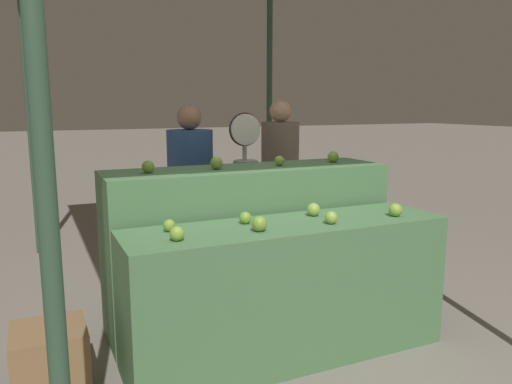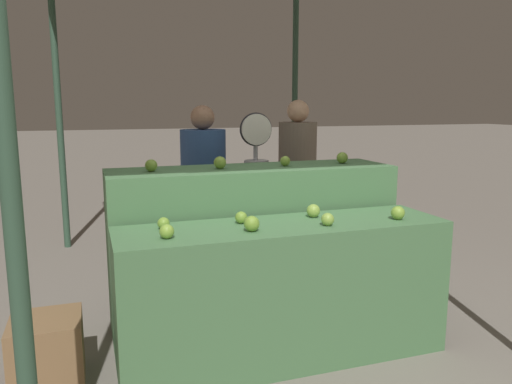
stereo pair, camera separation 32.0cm
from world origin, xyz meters
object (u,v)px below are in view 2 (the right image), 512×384
(person_vendor_at_scale, at_px, (204,184))
(person_customer_left, at_px, (297,171))
(wooden_crate_side, at_px, (47,351))
(produce_scale, at_px, (256,164))

(person_vendor_at_scale, height_order, person_customer_left, person_customer_left)
(person_vendor_at_scale, distance_m, person_customer_left, 1.01)
(person_vendor_at_scale, xyz_separation_m, wooden_crate_side, (-1.21, -1.31, -0.69))
(produce_scale, height_order, person_customer_left, person_customer_left)
(produce_scale, xyz_separation_m, wooden_crate_side, (-1.57, -0.99, -0.88))
(produce_scale, relative_size, person_vendor_at_scale, 0.96)
(person_vendor_at_scale, bearing_deg, produce_scale, 111.86)
(produce_scale, bearing_deg, wooden_crate_side, -147.80)
(produce_scale, distance_m, wooden_crate_side, 2.06)
(produce_scale, distance_m, person_vendor_at_scale, 0.52)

